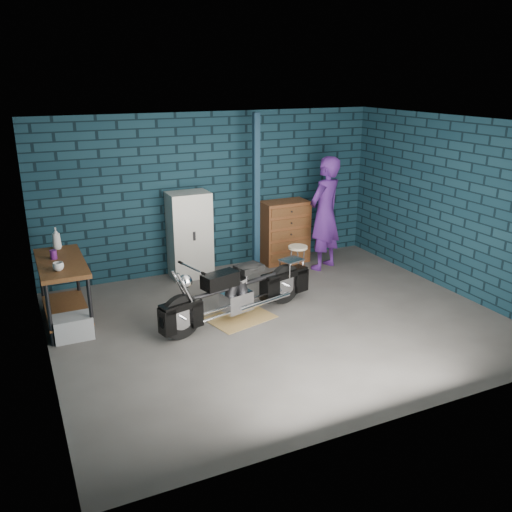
{
  "coord_description": "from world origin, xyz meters",
  "views": [
    {
      "loc": [
        -3.18,
        -6.1,
        3.28
      ],
      "look_at": [
        -0.22,
        0.3,
        0.9
      ],
      "focal_mm": 38.0,
      "sensor_mm": 36.0,
      "label": 1
    }
  ],
  "objects_px": {
    "person": "(325,214)",
    "locker": "(190,235)",
    "workbench": "(64,292)",
    "storage_bin": "(73,327)",
    "motorcycle": "(239,287)",
    "shop_stool": "(297,263)",
    "tool_chest": "(285,232)"
  },
  "relations": [
    {
      "from": "person",
      "to": "locker",
      "type": "bearing_deg",
      "value": -38.7
    },
    {
      "from": "person",
      "to": "locker",
      "type": "xyz_separation_m",
      "value": [
        -2.26,
        0.58,
        -0.26
      ]
    },
    {
      "from": "workbench",
      "to": "storage_bin",
      "type": "relative_size",
      "value": 2.88
    },
    {
      "from": "motorcycle",
      "to": "person",
      "type": "bearing_deg",
      "value": 16.37
    },
    {
      "from": "motorcycle",
      "to": "shop_stool",
      "type": "distance_m",
      "value": 1.79
    },
    {
      "from": "motorcycle",
      "to": "person",
      "type": "xyz_separation_m",
      "value": [
        2.17,
        1.31,
        0.52
      ]
    },
    {
      "from": "motorcycle",
      "to": "shop_stool",
      "type": "xyz_separation_m",
      "value": [
        1.48,
        1.0,
        -0.18
      ]
    },
    {
      "from": "person",
      "to": "storage_bin",
      "type": "relative_size",
      "value": 4.06
    },
    {
      "from": "workbench",
      "to": "storage_bin",
      "type": "xyz_separation_m",
      "value": [
        0.02,
        -0.5,
        -0.3
      ]
    },
    {
      "from": "tool_chest",
      "to": "locker",
      "type": "bearing_deg",
      "value": 180.0
    },
    {
      "from": "shop_stool",
      "to": "tool_chest",
      "type": "bearing_deg",
      "value": 75.78
    },
    {
      "from": "workbench",
      "to": "locker",
      "type": "height_order",
      "value": "locker"
    },
    {
      "from": "person",
      "to": "tool_chest",
      "type": "distance_m",
      "value": 0.86
    },
    {
      "from": "storage_bin",
      "to": "locker",
      "type": "height_order",
      "value": "locker"
    },
    {
      "from": "person",
      "to": "tool_chest",
      "type": "height_order",
      "value": "person"
    },
    {
      "from": "tool_chest",
      "to": "person",
      "type": "bearing_deg",
      "value": -51.1
    },
    {
      "from": "motorcycle",
      "to": "person",
      "type": "height_order",
      "value": "person"
    },
    {
      "from": "motorcycle",
      "to": "tool_chest",
      "type": "height_order",
      "value": "tool_chest"
    },
    {
      "from": "workbench",
      "to": "locker",
      "type": "xyz_separation_m",
      "value": [
        2.14,
        1.04,
        0.27
      ]
    },
    {
      "from": "motorcycle",
      "to": "storage_bin",
      "type": "distance_m",
      "value": 2.26
    },
    {
      "from": "motorcycle",
      "to": "shop_stool",
      "type": "height_order",
      "value": "motorcycle"
    },
    {
      "from": "motorcycle",
      "to": "person",
      "type": "distance_m",
      "value": 2.59
    },
    {
      "from": "workbench",
      "to": "locker",
      "type": "relative_size",
      "value": 0.97
    },
    {
      "from": "shop_stool",
      "to": "locker",
      "type": "bearing_deg",
      "value": 150.35
    },
    {
      "from": "workbench",
      "to": "tool_chest",
      "type": "height_order",
      "value": "tool_chest"
    },
    {
      "from": "locker",
      "to": "shop_stool",
      "type": "relative_size",
      "value": 2.5
    },
    {
      "from": "locker",
      "to": "tool_chest",
      "type": "relative_size",
      "value": 1.29
    },
    {
      "from": "storage_bin",
      "to": "workbench",
      "type": "bearing_deg",
      "value": 92.29
    },
    {
      "from": "storage_bin",
      "to": "tool_chest",
      "type": "distance_m",
      "value": 4.22
    },
    {
      "from": "motorcycle",
      "to": "tool_chest",
      "type": "distance_m",
      "value": 2.55
    },
    {
      "from": "workbench",
      "to": "tool_chest",
      "type": "relative_size",
      "value": 1.24
    },
    {
      "from": "workbench",
      "to": "storage_bin",
      "type": "distance_m",
      "value": 0.59
    }
  ]
}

